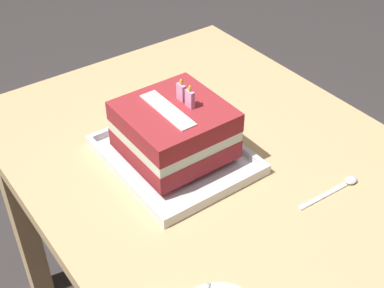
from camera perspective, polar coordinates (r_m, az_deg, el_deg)
The scene contains 4 objects.
dining_table at distance 1.23m, azimuth 1.72°, elevation -4.62°, with size 0.99×0.79×0.70m.
foil_tray at distance 1.13m, azimuth -1.86°, elevation -1.36°, with size 0.32×0.27×0.02m.
birthday_cake at distance 1.09m, azimuth -1.93°, elevation 1.58°, with size 0.20×0.20×0.16m.
serving_spoon_near_tray at distance 1.11m, azimuth 15.90°, elevation -4.37°, with size 0.02×0.16×0.01m.
Camera 1 is at (0.71, -0.56, 1.43)m, focal length 49.11 mm.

